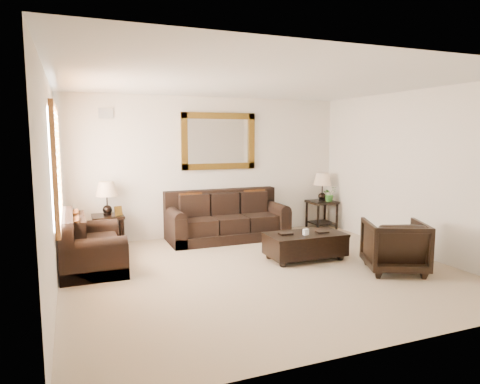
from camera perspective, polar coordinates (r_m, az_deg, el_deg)
name	(u,v)px	position (r m, az deg, el deg)	size (l,w,h in m)	color
room	(262,179)	(6.07, 3.00, 1.76)	(5.51, 5.01, 2.71)	tan
window	(57,166)	(6.40, -23.25, 3.26)	(0.07, 1.96, 1.66)	white
mirror	(219,141)	(8.41, -2.84, 6.77)	(1.50, 0.06, 1.10)	#502C10
air_vent	(106,113)	(8.00, -17.46, 9.99)	(0.25, 0.02, 0.18)	#999999
sofa	(226,221)	(8.18, -1.84, -3.95)	(2.24, 0.97, 0.92)	black
loveseat	(88,248)	(6.75, -19.60, -7.05)	(0.89, 1.50, 0.84)	black
end_table_left	(107,205)	(7.79, -17.28, -1.64)	(0.53, 0.53, 1.17)	black
end_table_right	(322,192)	(9.20, 10.90, -0.04)	(0.54, 0.54, 1.18)	black
coffee_table	(305,243)	(6.92, 8.67, -6.76)	(1.25, 0.69, 0.53)	black
armchair	(395,243)	(6.60, 19.91, -6.46)	(0.80, 0.75, 0.83)	black
potted_plant	(329,196)	(9.19, 11.83, -0.46)	(0.28, 0.31, 0.24)	#2A5B1F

